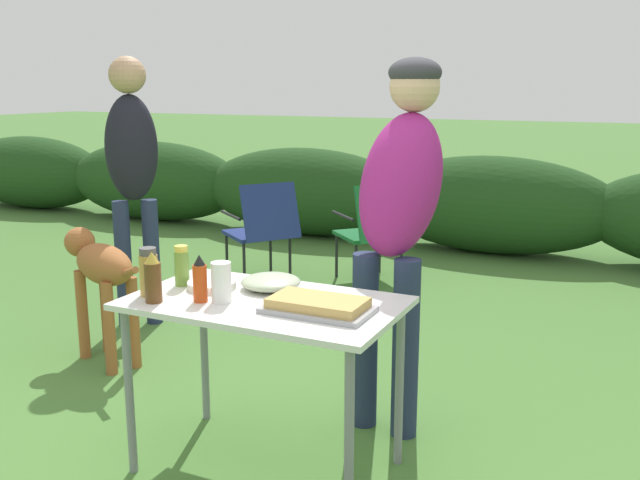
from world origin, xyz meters
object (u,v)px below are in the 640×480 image
object	(u,v)px
mixing_bowl	(271,282)
camp_chair_near_hedge	(262,226)
camp_chair_green_behind_table	(375,228)
folding_table	(265,318)
paper_cup_stack	(221,282)
dog	(101,272)
hot_sauce_bottle	(200,279)
relish_jar	(182,266)
plate_stack	(212,285)
standing_person_in_gray_fleece	(132,164)
beer_bottle	(153,278)
food_tray	(318,306)
standing_person_in_navy_coat	(400,200)
spice_jar	(149,272)

from	to	relation	value
mixing_bowl	camp_chair_near_hedge	xyz separation A→B (m)	(-1.39, 2.35, -0.30)
mixing_bowl	camp_chair_near_hedge	bearing A→B (deg)	120.67
mixing_bowl	camp_chair_green_behind_table	xyz separation A→B (m)	(-0.56, 2.69, -0.30)
camp_chair_green_behind_table	camp_chair_near_hedge	world-z (taller)	same
camp_chair_green_behind_table	folding_table	bearing A→B (deg)	-124.34
paper_cup_stack	dog	bearing A→B (deg)	150.51
camp_chair_green_behind_table	paper_cup_stack	bearing A→B (deg)	-127.38
hot_sauce_bottle	camp_chair_near_hedge	xyz separation A→B (m)	(-1.23, 2.63, -0.36)
relish_jar	paper_cup_stack	bearing A→B (deg)	-24.77
plate_stack	paper_cup_stack	size ratio (longest dim) A/B	1.27
standing_person_in_gray_fleece	relish_jar	bearing A→B (deg)	-87.82
mixing_bowl	beer_bottle	world-z (taller)	beer_bottle
food_tray	standing_person_in_navy_coat	distance (m)	0.77
beer_bottle	camp_chair_near_hedge	size ratio (longest dim) A/B	0.25
food_tray	paper_cup_stack	distance (m)	0.41
plate_stack	mixing_bowl	xyz separation A→B (m)	(0.23, 0.10, 0.01)
mixing_bowl	relish_jar	bearing A→B (deg)	-162.66
beer_bottle	camp_chair_green_behind_table	xyz separation A→B (m)	(-0.23, 3.05, -0.37)
paper_cup_stack	standing_person_in_navy_coat	distance (m)	0.93
folding_table	hot_sauce_bottle	distance (m)	0.31
spice_jar	relish_jar	distance (m)	0.18
paper_cup_stack	camp_chair_near_hedge	size ratio (longest dim) A/B	0.20
standing_person_in_gray_fleece	dog	distance (m)	0.85
hot_sauce_bottle	standing_person_in_gray_fleece	distance (m)	2.03
plate_stack	hot_sauce_bottle	size ratio (longest dim) A/B	1.07
spice_jar	dog	bearing A→B (deg)	141.46
hot_sauce_bottle	standing_person_in_navy_coat	world-z (taller)	standing_person_in_navy_coat
relish_jar	standing_person_in_gray_fleece	world-z (taller)	standing_person_in_gray_fleece
camp_chair_green_behind_table	spice_jar	bearing A→B (deg)	-133.60
paper_cup_stack	spice_jar	size ratio (longest dim) A/B	0.82
standing_person_in_gray_fleece	dog	bearing A→B (deg)	-112.49
food_tray	relish_jar	distance (m)	0.70
beer_bottle	standing_person_in_navy_coat	xyz separation A→B (m)	(0.73, 0.87, 0.24)
standing_person_in_navy_coat	beer_bottle	bearing A→B (deg)	-123.71
hot_sauce_bottle	camp_chair_green_behind_table	xyz separation A→B (m)	(-0.39, 2.97, -0.36)
folding_table	mixing_bowl	xyz separation A→B (m)	(-0.06, 0.15, 0.11)
mixing_bowl	dog	size ratio (longest dim) A/B	0.32
standing_person_in_gray_fleece	camp_chair_near_hedge	world-z (taller)	standing_person_in_gray_fleece
food_tray	dog	size ratio (longest dim) A/B	0.53
paper_cup_stack	relish_jar	bearing A→B (deg)	155.23
relish_jar	beer_bottle	world-z (taller)	beer_bottle
plate_stack	dog	bearing A→B (deg)	152.96
paper_cup_stack	hot_sauce_bottle	size ratio (longest dim) A/B	0.85
folding_table	standing_person_in_navy_coat	world-z (taller)	standing_person_in_navy_coat
plate_stack	camp_chair_green_behind_table	bearing A→B (deg)	96.65
mixing_bowl	paper_cup_stack	xyz separation A→B (m)	(-0.09, -0.25, 0.05)
dog	paper_cup_stack	bearing A→B (deg)	-97.47
folding_table	spice_jar	bearing A→B (deg)	-162.98
plate_stack	dog	world-z (taller)	plate_stack
camp_chair_near_hedge	plate_stack	bearing A→B (deg)	-117.23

